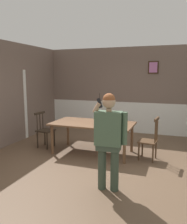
{
  "coord_description": "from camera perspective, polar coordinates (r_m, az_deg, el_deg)",
  "views": [
    {
      "loc": [
        1.6,
        -4.58,
        1.94
      ],
      "look_at": [
        0.14,
        -0.51,
        1.25
      ],
      "focal_mm": 36.96,
      "sensor_mm": 36.0,
      "label": 1
    }
  ],
  "objects": [
    {
      "name": "chair_near_window",
      "position": [
        6.39,
        -12.01,
        -4.35
      ],
      "size": [
        0.44,
        0.44,
        0.96
      ],
      "rotation": [
        0.0,
        0.0,
        4.61
      ],
      "color": "#2D2319",
      "rests_on": "ground_plane"
    },
    {
      "name": "room_back_partition",
      "position": [
        7.93,
        8.1,
        4.94
      ],
      "size": [
        5.59,
        0.17,
        2.86
      ],
      "color": "#756056",
      "rests_on": "ground_plane"
    },
    {
      "name": "chair_by_doorway",
      "position": [
        5.47,
        13.69,
        -6.78
      ],
      "size": [
        0.45,
        0.45,
        1.0
      ],
      "rotation": [
        0.0,
        0.0,
        1.45
      ],
      "color": "#513823",
      "rests_on": "ground_plane"
    },
    {
      "name": "dining_table",
      "position": [
        5.73,
        -0.21,
        -3.42
      ],
      "size": [
        2.02,
        1.08,
        0.77
      ],
      "rotation": [
        0.0,
        0.0,
        -0.01
      ],
      "color": "brown",
      "rests_on": "ground_plane"
    },
    {
      "name": "ground_plane",
      "position": [
        5.23,
        0.46,
        -12.68
      ],
      "size": [
        6.95,
        6.95,
        0.0
      ],
      "primitive_type": "plane",
      "color": "brown"
    },
    {
      "name": "person_figure",
      "position": [
        3.84,
        3.85,
        -5.81
      ],
      "size": [
        0.59,
        0.26,
        1.65
      ],
      "rotation": [
        0.0,
        0.0,
        3.19
      ],
      "color": "#3A493A",
      "rests_on": "ground_plane"
    }
  ]
}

